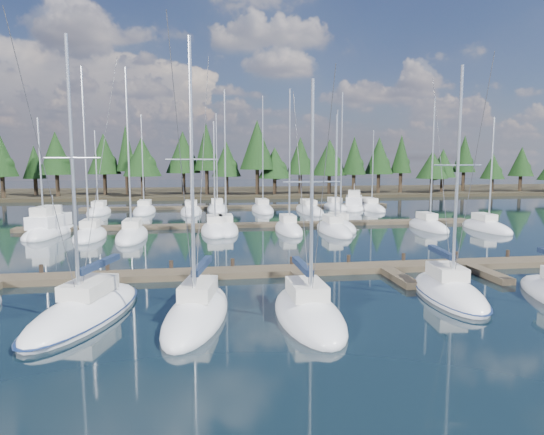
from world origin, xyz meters
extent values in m
plane|color=black|center=(0.00, 30.00, 0.00)|extent=(260.00, 260.00, 0.00)
cube|color=black|center=(0.00, 90.00, 0.30)|extent=(220.00, 30.00, 0.60)
cube|color=#483E2D|center=(0.00, 18.00, 0.20)|extent=(44.00, 2.00, 0.40)
cube|color=#483E2D|center=(-12.00, 15.00, 0.20)|extent=(0.90, 4.00, 0.40)
cube|color=#483E2D|center=(-6.00, 15.00, 0.20)|extent=(0.90, 4.00, 0.40)
cube|color=#483E2D|center=(0.00, 15.00, 0.20)|extent=(0.90, 4.00, 0.40)
cube|color=#483E2D|center=(6.00, 15.00, 0.20)|extent=(0.90, 4.00, 0.40)
cube|color=#483E2D|center=(12.00, 15.00, 0.20)|extent=(0.90, 4.00, 0.40)
cylinder|color=black|center=(-16.00, 19.00, 0.45)|extent=(0.26, 0.26, 0.90)
cylinder|color=black|center=(-12.00, 19.00, 0.45)|extent=(0.26, 0.26, 0.90)
cylinder|color=black|center=(-8.00, 19.00, 0.45)|extent=(0.26, 0.26, 0.90)
cylinder|color=black|center=(-4.00, 19.00, 0.45)|extent=(0.26, 0.26, 0.90)
cylinder|color=black|center=(0.00, 19.00, 0.45)|extent=(0.26, 0.26, 0.90)
cylinder|color=black|center=(4.00, 19.00, 0.45)|extent=(0.26, 0.26, 0.90)
cylinder|color=black|center=(8.00, 19.00, 0.45)|extent=(0.26, 0.26, 0.90)
cylinder|color=black|center=(12.00, 19.00, 0.45)|extent=(0.26, 0.26, 0.90)
cylinder|color=black|center=(16.00, 19.00, 0.45)|extent=(0.26, 0.26, 0.90)
cube|color=#483E2D|center=(0.00, 40.00, 0.20)|extent=(50.00, 1.80, 0.40)
cube|color=#483E2D|center=(0.00, 60.00, 0.20)|extent=(46.00, 1.80, 0.40)
ellipsoid|color=silver|center=(-11.61, 10.79, 0.15)|extent=(5.59, 9.70, 1.90)
cube|color=beige|center=(-11.47, 11.23, 1.35)|extent=(2.45, 3.31, 0.70)
cylinder|color=silver|center=(-11.74, 10.35, 6.95)|extent=(0.20, 0.20, 11.91)
cylinder|color=silver|center=(-11.15, 12.29, 2.10)|extent=(1.30, 3.92, 0.12)
cube|color=#131E36|center=(-11.15, 12.29, 2.25)|extent=(1.46, 3.81, 0.30)
cylinder|color=silver|center=(-11.74, 10.35, 7.55)|extent=(2.63, 0.86, 0.07)
cylinder|color=#3F3F44|center=(-12.32, 8.45, 6.80)|extent=(1.19, 3.83, 12.21)
cylinder|color=#3F3F44|center=(-11.03, 12.69, 6.80)|extent=(1.46, 4.71, 12.22)
ellipsoid|color=#0D1C41|center=(-11.61, 10.79, 0.22)|extent=(5.81, 10.09, 0.18)
ellipsoid|color=silver|center=(-6.35, 9.70, 0.15)|extent=(4.30, 8.92, 1.90)
cube|color=beige|center=(-6.26, 10.12, 1.35)|extent=(1.96, 2.98, 0.70)
cylinder|color=silver|center=(-6.44, 9.28, 6.88)|extent=(0.19, 0.19, 11.77)
cylinder|color=silver|center=(-6.05, 11.13, 2.10)|extent=(0.88, 3.72, 0.12)
cube|color=#131E36|center=(-6.05, 11.13, 2.25)|extent=(1.07, 3.60, 0.30)
cylinder|color=silver|center=(-6.44, 9.28, 7.47)|extent=(2.32, 0.55, 0.07)
cylinder|color=#3F3F44|center=(-6.81, 7.48, 6.73)|extent=(0.78, 3.64, 12.08)
cylinder|color=#3F3F44|center=(-5.98, 11.51, 6.73)|extent=(0.96, 4.48, 12.08)
ellipsoid|color=silver|center=(-1.16, 8.92, 0.15)|extent=(2.94, 8.12, 1.90)
cube|color=beige|center=(-1.16, 9.33, 1.35)|extent=(1.61, 2.60, 0.70)
cylinder|color=silver|center=(-1.15, 8.52, 5.98)|extent=(0.16, 0.16, 9.96)
cylinder|color=silver|center=(-1.16, 10.30, 2.10)|extent=(0.14, 3.57, 0.12)
cube|color=#131E36|center=(-1.16, 10.30, 2.25)|extent=(0.37, 3.40, 0.30)
cylinder|color=silver|center=(-1.15, 8.52, 6.48)|extent=(2.61, 0.08, 0.07)
cylinder|color=#3F3F44|center=(-1.14, 6.78, 5.83)|extent=(0.05, 3.51, 10.27)
cylinder|color=#3F3F44|center=(-1.17, 10.66, 5.83)|extent=(0.05, 4.32, 10.27)
ellipsoid|color=silver|center=(7.21, 11.28, 0.15)|extent=(3.61, 7.89, 1.90)
cube|color=beige|center=(7.26, 11.66, 1.35)|extent=(1.79, 2.59, 0.70)
cylinder|color=silver|center=(7.17, 10.90, 6.61)|extent=(0.18, 0.18, 11.21)
cylinder|color=silver|center=(7.36, 12.57, 2.10)|extent=(0.49, 3.35, 0.12)
cube|color=#131E36|center=(7.36, 12.57, 2.25)|extent=(0.70, 3.22, 0.30)
cylinder|color=silver|center=(7.17, 10.90, 7.17)|extent=(2.50, 0.35, 0.07)
cylinder|color=#3F3F44|center=(6.99, 9.27, 6.46)|extent=(0.40, 3.29, 11.52)
cylinder|color=#3F3F44|center=(7.40, 12.91, 6.46)|extent=(0.48, 4.05, 11.52)
ellipsoid|color=#0D1C41|center=(7.21, 11.28, 0.22)|extent=(3.76, 8.20, 0.18)
ellipsoid|color=silver|center=(-20.96, 36.89, 0.15)|extent=(2.60, 8.06, 1.90)
cube|color=beige|center=(-20.96, 37.29, 1.35)|extent=(1.43, 2.58, 0.70)
cylinder|color=silver|center=(-20.96, 36.49, 6.17)|extent=(0.16, 0.16, 10.34)
ellipsoid|color=silver|center=(-16.35, 34.73, 0.15)|extent=(2.77, 7.44, 1.90)
cube|color=beige|center=(-16.35, 35.10, 1.35)|extent=(1.52, 2.38, 0.70)
cylinder|color=silver|center=(-16.35, 34.36, 8.36)|extent=(0.16, 0.16, 14.73)
ellipsoid|color=silver|center=(-12.43, 34.23, 0.15)|extent=(2.76, 9.62, 1.90)
cube|color=beige|center=(-12.43, 34.71, 1.35)|extent=(1.52, 3.08, 0.70)
cylinder|color=silver|center=(-12.43, 33.75, 8.34)|extent=(0.16, 0.16, 14.68)
ellipsoid|color=silver|center=(-4.54, 36.39, 0.15)|extent=(2.82, 8.30, 1.90)
cube|color=beige|center=(-4.54, 36.81, 1.35)|extent=(1.55, 2.65, 0.70)
cylinder|color=silver|center=(-4.54, 35.98, 6.05)|extent=(0.16, 0.16, 10.10)
ellipsoid|color=silver|center=(-3.42, 36.89, 0.15)|extent=(2.52, 8.68, 1.90)
cube|color=beige|center=(-3.42, 37.33, 1.35)|extent=(1.38, 2.78, 0.70)
cylinder|color=silver|center=(-3.42, 36.46, 7.62)|extent=(0.16, 0.16, 13.23)
ellipsoid|color=silver|center=(2.97, 35.88, 0.15)|extent=(2.46, 8.32, 1.90)
cube|color=beige|center=(2.97, 36.30, 1.35)|extent=(1.35, 2.66, 0.70)
cylinder|color=silver|center=(2.97, 35.46, 7.65)|extent=(0.16, 0.16, 13.30)
ellipsoid|color=silver|center=(7.45, 34.78, 0.15)|extent=(2.69, 9.26, 1.90)
cube|color=beige|center=(7.45, 35.24, 1.35)|extent=(1.48, 2.96, 0.70)
cylinder|color=silver|center=(7.45, 34.31, 6.39)|extent=(0.16, 0.16, 10.78)
ellipsoid|color=silver|center=(8.63, 36.81, 0.15)|extent=(2.81, 7.88, 1.90)
cube|color=beige|center=(8.63, 37.21, 1.35)|extent=(1.55, 2.52, 0.70)
cylinder|color=silver|center=(8.63, 36.42, 7.60)|extent=(0.16, 0.16, 13.21)
ellipsoid|color=silver|center=(18.11, 35.56, 0.15)|extent=(2.43, 7.89, 1.90)
cube|color=beige|center=(18.11, 35.96, 1.35)|extent=(1.34, 2.53, 0.70)
cylinder|color=silver|center=(18.11, 35.17, 7.39)|extent=(0.16, 0.16, 12.78)
ellipsoid|color=silver|center=(23.76, 33.85, 0.15)|extent=(2.60, 8.24, 1.90)
cube|color=beige|center=(23.76, 34.26, 1.35)|extent=(1.43, 2.64, 0.70)
cylinder|color=silver|center=(23.76, 33.44, 6.32)|extent=(0.16, 0.16, 10.64)
ellipsoid|color=silver|center=(-19.57, 55.71, 0.15)|extent=(2.89, 8.19, 1.90)
cube|color=beige|center=(-19.57, 56.12, 1.35)|extent=(1.59, 2.62, 0.70)
cylinder|color=silver|center=(-19.57, 55.30, 6.08)|extent=(0.16, 0.16, 10.16)
ellipsoid|color=silver|center=(-13.55, 55.99, 0.15)|extent=(2.92, 9.69, 1.90)
cube|color=beige|center=(-13.55, 56.47, 1.35)|extent=(1.61, 3.10, 0.70)
cylinder|color=silver|center=(-13.55, 55.51, 7.17)|extent=(0.16, 0.16, 12.34)
ellipsoid|color=silver|center=(-7.13, 54.38, 0.15)|extent=(2.89, 9.72, 1.90)
cube|color=beige|center=(-7.13, 54.87, 1.35)|extent=(1.59, 3.11, 0.70)
cylinder|color=silver|center=(-7.13, 53.90, 7.11)|extent=(0.16, 0.16, 12.21)
ellipsoid|color=silver|center=(-3.48, 56.79, 0.15)|extent=(2.88, 8.68, 1.90)
cube|color=beige|center=(-3.48, 57.23, 1.35)|extent=(1.58, 2.78, 0.70)
cylinder|color=silver|center=(-3.48, 56.36, 7.35)|extent=(0.16, 0.16, 12.71)
ellipsoid|color=silver|center=(2.88, 55.49, 0.15)|extent=(2.90, 10.07, 1.90)
cube|color=beige|center=(2.88, 56.00, 1.35)|extent=(1.59, 3.22, 0.70)
cylinder|color=silver|center=(2.88, 54.99, 8.53)|extent=(0.16, 0.16, 15.06)
ellipsoid|color=silver|center=(9.25, 53.39, 0.15)|extent=(2.99, 11.52, 1.90)
cube|color=beige|center=(9.25, 53.97, 1.35)|extent=(1.64, 3.69, 0.70)
cylinder|color=silver|center=(9.25, 52.82, 5.92)|extent=(0.16, 0.16, 9.84)
ellipsoid|color=silver|center=(13.94, 56.56, 0.15)|extent=(2.99, 7.62, 1.90)
cube|color=beige|center=(13.94, 56.94, 1.35)|extent=(1.64, 2.44, 0.70)
cylinder|color=silver|center=(13.94, 56.18, 7.71)|extent=(0.16, 0.16, 13.42)
ellipsoid|color=silver|center=(18.86, 55.12, 0.15)|extent=(2.75, 9.62, 1.90)
cube|color=beige|center=(18.86, 55.60, 1.35)|extent=(1.51, 3.08, 0.70)
cylinder|color=silver|center=(18.86, 54.64, 6.21)|extent=(0.16, 0.16, 10.42)
ellipsoid|color=silver|center=(-20.86, 37.92, 0.10)|extent=(4.76, 9.66, 1.85)
cube|color=silver|center=(-20.86, 37.92, 1.33)|extent=(3.22, 5.43, 1.23)
cube|color=beige|center=(-20.95, 37.47, 2.36)|extent=(2.27, 3.50, 0.92)
cylinder|color=silver|center=(-20.69, 38.83, 2.98)|extent=(0.09, 0.09, 1.64)
ellipsoid|color=silver|center=(16.61, 56.03, 0.10)|extent=(5.80, 9.66, 1.83)
cube|color=silver|center=(16.61, 56.03, 1.32)|extent=(3.77, 5.51, 1.22)
cube|color=beige|center=(16.47, 55.60, 2.34)|extent=(2.61, 3.57, 0.92)
cylinder|color=silver|center=(16.90, 56.90, 2.95)|extent=(0.10, 0.10, 1.63)
cylinder|color=black|center=(-39.68, 77.69, 2.47)|extent=(0.70, 0.70, 3.74)
cone|color=black|center=(-39.68, 77.69, 7.98)|extent=(5.36, 5.36, 7.27)
ellipsoid|color=black|center=(-39.18, 77.69, 6.31)|extent=(3.22, 3.22, 3.22)
cylinder|color=black|center=(-36.08, 83.40, 2.16)|extent=(0.70, 0.70, 3.13)
cone|color=black|center=(-36.08, 83.40, 6.77)|extent=(4.22, 4.22, 6.08)
ellipsoid|color=black|center=(-35.58, 83.40, 5.38)|extent=(2.53, 2.53, 2.53)
cylinder|color=black|center=(-31.36, 80.20, 2.58)|extent=(0.70, 0.70, 3.96)
cone|color=black|center=(-31.36, 80.20, 8.42)|extent=(6.05, 6.05, 7.71)
ellipsoid|color=black|center=(-30.86, 80.20, 6.65)|extent=(3.63, 3.63, 3.63)
cylinder|color=black|center=(-23.63, 83.34, 2.56)|extent=(0.70, 0.70, 3.92)
cone|color=black|center=(-23.63, 83.34, 8.33)|extent=(6.15, 6.15, 7.62)
ellipsoid|color=black|center=(-23.13, 83.34, 6.58)|extent=(3.69, 3.69, 3.69)
cylinder|color=black|center=(-19.42, 82.51, 2.82)|extent=(0.70, 0.70, 4.44)
cone|color=black|center=(-19.42, 82.51, 9.37)|extent=(3.71, 3.71, 8.64)
ellipsoid|color=black|center=(-18.92, 82.51, 7.39)|extent=(2.23, 2.23, 2.23)
cylinder|color=black|center=(-16.14, 78.80, 2.42)|extent=(0.70, 0.70, 3.64)
cone|color=black|center=(-16.14, 78.80, 7.78)|extent=(6.90, 6.90, 7.08)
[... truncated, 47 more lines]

